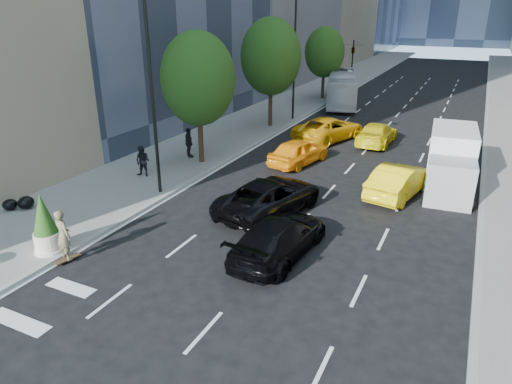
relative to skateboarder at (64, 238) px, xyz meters
The scene contains 21 objects.
ground 6.34m from the skateboarder, 26.64° to the left, with size 160.00×160.00×0.00m, color black.
sidewalk_left 33.00m from the skateboarder, 95.92° to the left, with size 6.00×120.00×0.15m, color slate.
lamp_near 8.39m from the skateboarder, 96.06° to the left, with size 2.13×0.22×10.00m.
lamp_far 25.29m from the skateboarder, 91.67° to the left, with size 2.13×0.22×10.00m.
tree_near 12.57m from the skateboarder, 97.72° to the left, with size 4.20×4.20×7.46m.
tree_mid 22.30m from the skateboarder, 94.20° to the left, with size 4.50×4.50×7.99m.
tree_far 35.04m from the skateboarder, 92.63° to the left, with size 3.90×3.90×6.92m.
traffic_signal 42.94m from the skateboarder, 91.07° to the left, with size 2.48×0.53×5.20m.
skateboarder is the anchor object (origin of this frame).
black_sedan_lincoln 8.69m from the skateboarder, 55.43° to the left, with size 2.64×5.72×1.59m, color black.
black_sedan_mercedes 7.80m from the skateboarder, 29.26° to the left, with size 2.10×5.17×1.50m, color black.
taxi_a 14.76m from the skateboarder, 75.88° to the left, with size 1.82×4.52×1.54m, color #FF9A0D.
taxi_b 15.35m from the skateboarder, 50.31° to the left, with size 1.69×4.85×1.60m, color yellow.
taxi_c 20.58m from the skateboarder, 79.92° to the left, with size 2.68×5.81×1.61m, color #E29D0B.
taxi_d 21.73m from the skateboarder, 71.58° to the left, with size 2.04×5.02×1.46m, color yellow.
city_bus 33.26m from the skateboarder, 88.62° to the left, with size 2.57×10.97×3.06m, color silver.
box_truck 18.46m from the skateboarder, 49.77° to the left, with size 2.66×6.26×2.93m.
pedestrian_a 8.83m from the skateboarder, 110.41° to the left, with size 0.81×0.63×1.68m, color black.
pedestrian_b 12.51m from the skateboarder, 102.55° to the left, with size 1.07×0.45×1.83m, color black.
planter_shrub 1.05m from the skateboarder, behind, with size 0.96×0.96×2.32m.
garbage_bags 5.85m from the skateboarder, 156.67° to the left, with size 1.17×1.13×0.58m.
Camera 1 is at (6.96, -12.93, 8.64)m, focal length 32.00 mm.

